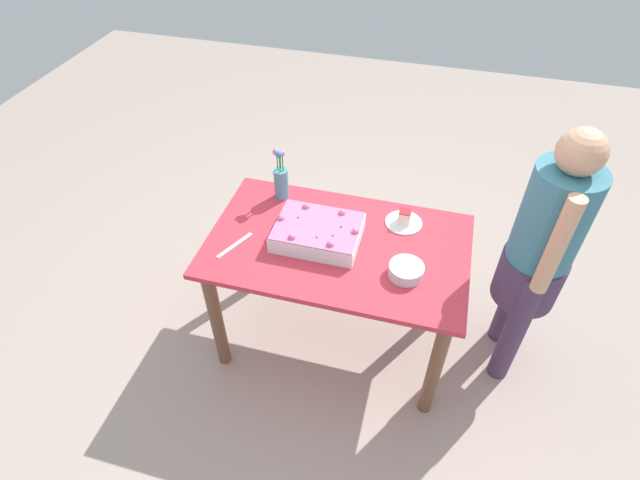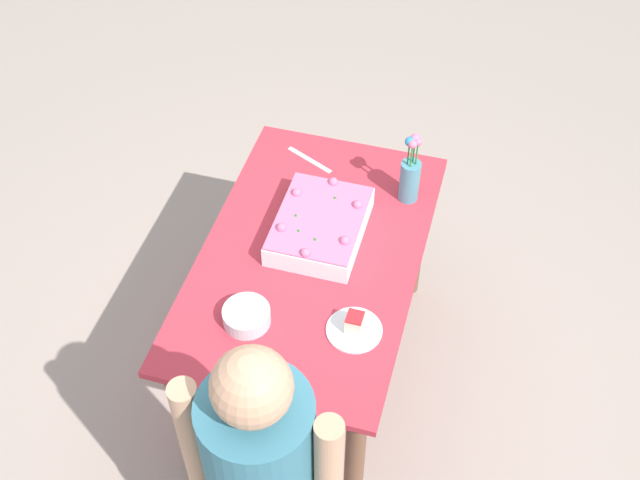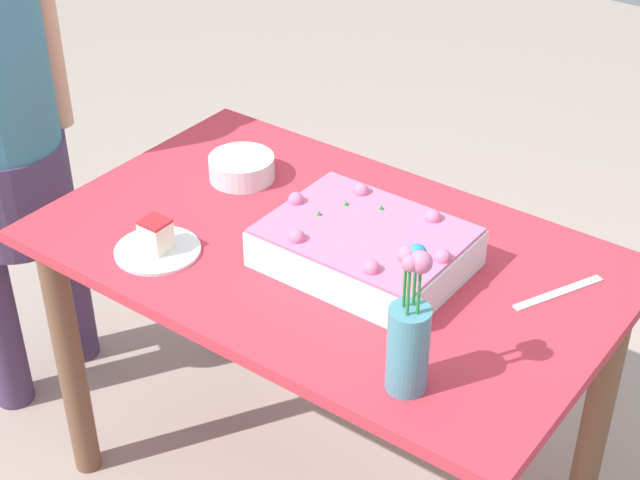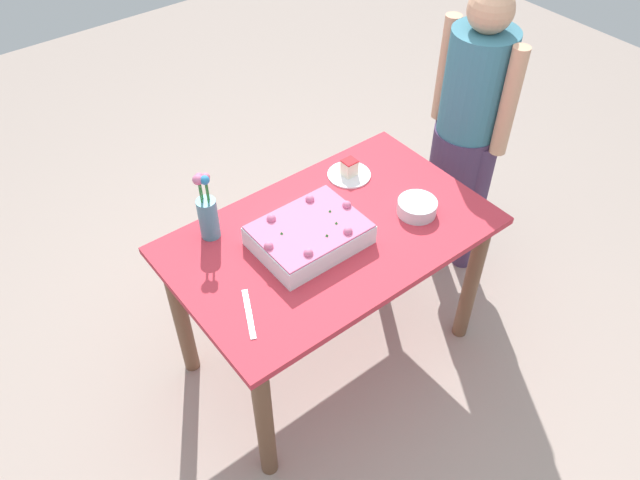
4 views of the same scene
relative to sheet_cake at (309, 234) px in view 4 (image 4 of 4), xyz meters
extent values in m
plane|color=#AB988D|center=(0.10, -0.01, -0.82)|extent=(8.00, 8.00, 0.00)
cube|color=#C93241|center=(0.10, -0.01, -0.06)|extent=(1.30, 0.79, 0.03)
cylinder|color=brown|center=(-0.47, -0.33, -0.45)|extent=(0.07, 0.07, 0.75)
cylinder|color=brown|center=(0.68, -0.33, -0.45)|extent=(0.07, 0.07, 0.75)
cylinder|color=brown|center=(-0.47, 0.32, -0.45)|extent=(0.07, 0.07, 0.75)
cylinder|color=brown|center=(0.68, 0.32, -0.45)|extent=(0.07, 0.07, 0.75)
cube|color=white|center=(0.00, 0.00, -0.01)|extent=(0.42, 0.32, 0.08)
cube|color=pink|center=(0.00, 0.00, 0.04)|extent=(0.41, 0.31, 0.01)
sphere|color=pink|center=(0.19, 0.00, 0.05)|extent=(0.04, 0.04, 0.04)
sphere|color=pink|center=(0.09, 0.12, 0.05)|extent=(0.04, 0.04, 0.04)
sphere|color=pink|center=(-0.09, 0.12, 0.05)|extent=(0.04, 0.04, 0.04)
sphere|color=pink|center=(-0.19, 0.00, 0.05)|extent=(0.04, 0.04, 0.04)
sphere|color=pink|center=(-0.09, -0.12, 0.05)|extent=(0.04, 0.04, 0.04)
sphere|color=pink|center=(0.09, -0.12, 0.05)|extent=(0.04, 0.04, 0.04)
cone|color=#2D8438|center=(0.02, -0.09, 0.05)|extent=(0.02, 0.02, 0.02)
cone|color=#2D8438|center=(0.09, -0.05, 0.05)|extent=(0.02, 0.02, 0.02)
cone|color=#2D8438|center=(0.11, 0.01, 0.05)|extent=(0.02, 0.02, 0.02)
cone|color=#2D8438|center=(-0.11, 0.03, 0.05)|extent=(0.02, 0.02, 0.02)
cylinder|color=white|center=(0.40, 0.23, -0.04)|extent=(0.19, 0.19, 0.01)
cube|color=white|center=(0.40, 0.23, -0.01)|extent=(0.06, 0.06, 0.07)
cube|color=red|center=(0.40, 0.23, 0.03)|extent=(0.06, 0.06, 0.01)
cube|color=silver|center=(-0.39, -0.15, -0.05)|extent=(0.11, 0.21, 0.00)
cylinder|color=teal|center=(-0.28, 0.28, 0.04)|extent=(0.08, 0.08, 0.18)
cylinder|color=#2D8438|center=(-0.27, 0.28, 0.19)|extent=(0.01, 0.01, 0.11)
sphere|color=pink|center=(-0.27, 0.28, 0.24)|extent=(0.03, 0.03, 0.03)
cylinder|color=#2D8438|center=(-0.28, 0.29, 0.19)|extent=(0.01, 0.01, 0.11)
sphere|color=pink|center=(-0.28, 0.29, 0.24)|extent=(0.03, 0.03, 0.03)
cylinder|color=#2D8438|center=(-0.30, 0.28, 0.19)|extent=(0.01, 0.01, 0.11)
sphere|color=pink|center=(-0.30, 0.28, 0.24)|extent=(0.04, 0.04, 0.04)
cylinder|color=#2D8438|center=(-0.28, 0.26, 0.19)|extent=(0.01, 0.01, 0.11)
sphere|color=#2D82BD|center=(-0.28, 0.26, 0.24)|extent=(0.04, 0.04, 0.04)
cylinder|color=silver|center=(0.46, -0.13, -0.02)|extent=(0.16, 0.16, 0.06)
cylinder|color=#483254|center=(1.05, 0.26, -0.43)|extent=(0.11, 0.11, 0.78)
cylinder|color=#483254|center=(1.05, 0.00, -0.43)|extent=(0.11, 0.11, 0.78)
cylinder|color=#483254|center=(1.05, 0.13, -0.16)|extent=(0.31, 0.32, 0.28)
cylinder|color=teal|center=(1.05, 0.13, 0.22)|extent=(0.30, 0.30, 0.52)
sphere|color=tan|center=(1.05, 0.13, 0.57)|extent=(0.20, 0.20, 0.20)
cylinder|color=tan|center=(1.05, 0.32, 0.22)|extent=(0.08, 0.08, 0.52)
cylinder|color=tan|center=(1.05, -0.06, 0.22)|extent=(0.08, 0.08, 0.52)
camera|label=1|loc=(0.49, -1.76, 1.67)|focal=28.00mm
camera|label=2|loc=(1.97, 0.56, 2.17)|focal=45.00mm
camera|label=3|loc=(-0.96, 1.47, 1.18)|focal=55.00mm
camera|label=4|loc=(-1.05, -1.41, 1.67)|focal=35.00mm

